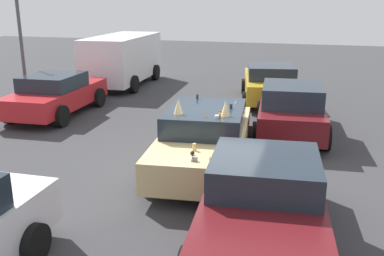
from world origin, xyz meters
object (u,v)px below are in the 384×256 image
parked_sedan_far_left (56,94)px  parked_sedan_far_right (291,109)px  parked_sedan_behind_right (270,83)px  parked_van_behind_left (123,58)px  parked_sedan_near_left (263,203)px  lot_lamp_post (21,37)px  art_car_decorated (205,137)px

parked_sedan_far_left → parked_sedan_far_right: size_ratio=1.02×
parked_sedan_far_left → parked_sedan_behind_right: bearing=-62.4°
parked_van_behind_left → parked_sedan_near_left: (-11.41, -7.75, -0.53)m
parked_sedan_behind_right → lot_lamp_post: 9.20m
parked_van_behind_left → parked_sedan_behind_right: (-1.41, -6.65, -0.52)m
parked_van_behind_left → parked_sedan_far_left: (-5.39, -0.12, -0.53)m
parked_van_behind_left → parked_sedan_far_right: (-5.42, -7.71, -0.48)m
parked_sedan_behind_right → parked_sedan_near_left: bearing=175.5°
parked_sedan_behind_right → lot_lamp_post: lot_lamp_post is taller
parked_van_behind_left → parked_sedan_far_left: 5.42m
art_car_decorated → parked_sedan_far_right: size_ratio=1.12×
parked_sedan_behind_right → parked_sedan_far_left: bearing=110.6°
parked_sedan_behind_right → parked_sedan_far_right: 4.16m
parked_van_behind_left → parked_sedan_near_left: parked_van_behind_left is taller
parked_sedan_behind_right → lot_lamp_post: (-2.81, 8.59, 1.72)m
parked_sedan_far_right → lot_lamp_post: lot_lamp_post is taller
art_car_decorated → parked_sedan_far_right: bearing=144.7°
parked_sedan_near_left → parked_sedan_far_right: parked_sedan_far_right is taller
art_car_decorated → lot_lamp_post: bearing=-125.0°
art_car_decorated → parked_sedan_behind_right: art_car_decorated is taller
parked_van_behind_left → parked_sedan_far_right: parked_van_behind_left is taller
parked_sedan_far_right → lot_lamp_post: 9.87m
parked_sedan_far_left → parked_sedan_far_right: 7.60m
parked_sedan_near_left → parked_sedan_far_right: (5.98, 0.04, 0.05)m
parked_sedan_far_left → lot_lamp_post: lot_lamp_post is taller
parked_sedan_behind_right → art_car_decorated: bearing=164.3°
parked_sedan_near_left → parked_sedan_far_left: 9.72m
parked_van_behind_left → parked_sedan_near_left: 13.80m
parked_sedan_near_left → parked_sedan_far_left: parked_sedan_near_left is taller
parked_sedan_behind_right → parked_sedan_far_right: parked_sedan_far_right is taller
art_car_decorated → parked_sedan_far_left: 6.69m
lot_lamp_post → parked_van_behind_left: bearing=-24.7°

